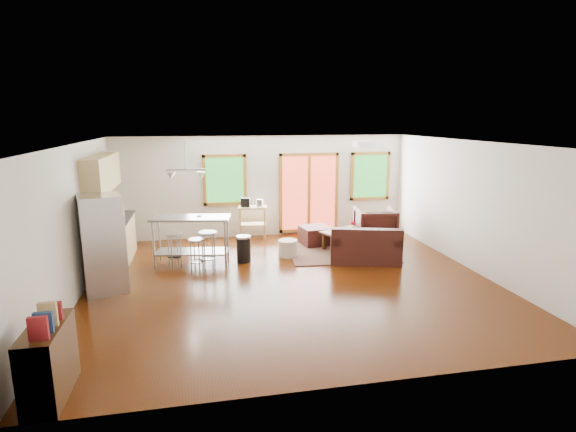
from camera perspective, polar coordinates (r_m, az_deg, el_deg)
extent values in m
cube|color=#321202|center=(8.65, 0.40, -8.27)|extent=(7.50, 7.00, 0.02)
cube|color=silver|center=(8.11, 0.42, 9.33)|extent=(7.50, 7.00, 0.02)
cube|color=beige|center=(11.69, -3.11, 3.78)|extent=(7.50, 0.02, 2.60)
cube|color=beige|center=(8.39, -25.63, -0.84)|extent=(0.02, 7.00, 2.60)
cube|color=beige|center=(9.76, 22.58, 1.13)|extent=(0.02, 7.00, 2.60)
cube|color=beige|center=(5.03, 8.67, -8.01)|extent=(7.50, 0.02, 2.60)
cube|color=#1F5D22|center=(11.51, -8.03, 4.55)|extent=(0.94, 0.02, 1.14)
cube|color=#8C5E20|center=(11.44, -8.12, 7.57)|extent=(1.10, 0.05, 0.08)
cube|color=#8C5E20|center=(11.61, -7.94, 1.56)|extent=(1.10, 0.05, 0.08)
cube|color=#8C5E20|center=(11.49, -10.57, 4.45)|extent=(0.08, 0.05, 1.30)
cube|color=#8C5E20|center=(11.55, -5.50, 4.64)|extent=(0.08, 0.05, 1.30)
cube|color=#C13D29|center=(11.90, 2.67, 2.96)|extent=(1.44, 0.02, 1.94)
cube|color=#8C5E20|center=(11.78, 2.72, 7.81)|extent=(1.60, 0.05, 0.08)
cube|color=#8C5E20|center=(12.10, 2.63, -1.76)|extent=(1.60, 0.05, 0.08)
cube|color=#8C5E20|center=(11.74, -0.93, 2.84)|extent=(0.08, 0.05, 2.10)
cube|color=#8C5E20|center=(12.10, 6.17, 3.06)|extent=(0.08, 0.05, 2.10)
cube|color=#8C5E20|center=(11.90, 2.67, 2.96)|extent=(0.08, 0.05, 1.94)
cube|color=#1F5D22|center=(12.36, 10.39, 5.00)|extent=(0.94, 0.02, 1.14)
cube|color=#8C5E20|center=(12.30, 10.50, 7.82)|extent=(1.10, 0.05, 0.08)
cube|color=#8C5E20|center=(12.45, 10.28, 2.21)|extent=(1.10, 0.05, 0.08)
cube|color=#8C5E20|center=(12.18, 8.15, 4.97)|extent=(0.08, 0.05, 1.30)
cube|color=#8C5E20|center=(12.56, 12.56, 5.02)|extent=(0.08, 0.05, 1.30)
cube|color=#485434|center=(10.46, 6.68, -4.56)|extent=(2.49, 2.00, 0.02)
cube|color=black|center=(9.90, 9.73, -4.44)|extent=(1.66, 1.22, 0.41)
cube|color=black|center=(9.49, 9.97, -2.71)|extent=(1.48, 0.60, 0.38)
cube|color=black|center=(9.79, 6.04, -2.79)|extent=(0.42, 0.86, 0.16)
cube|color=black|center=(9.90, 13.50, -2.89)|extent=(0.42, 0.86, 0.16)
cube|color=black|center=(9.85, 7.87, -2.85)|extent=(0.74, 0.69, 0.12)
cube|color=black|center=(9.91, 11.64, -2.90)|extent=(0.74, 0.69, 0.12)
cube|color=#321C0A|center=(10.62, 7.39, -2.01)|extent=(1.30, 1.07, 0.04)
cube|color=#321C0A|center=(10.19, 6.36, -3.89)|extent=(0.09, 0.09, 0.40)
cube|color=#321C0A|center=(10.82, 10.07, -3.04)|extent=(0.09, 0.09, 0.40)
cube|color=#321C0A|center=(10.55, 4.57, -3.29)|extent=(0.09, 0.09, 0.40)
cube|color=#321C0A|center=(11.16, 8.26, -2.51)|extent=(0.09, 0.09, 0.40)
imported|color=black|center=(11.32, 11.00, -0.95)|extent=(1.05, 1.00, 0.95)
cube|color=black|center=(10.99, 3.49, -2.51)|extent=(0.76, 0.76, 0.45)
cylinder|color=beige|center=(10.07, -0.04, -4.11)|extent=(0.54, 0.54, 0.37)
imported|color=silver|center=(10.52, 8.19, -1.78)|extent=(0.21, 0.22, 0.19)
sphere|color=red|center=(10.51, 8.31, -0.95)|extent=(0.08, 0.08, 0.07)
sphere|color=red|center=(10.45, 8.12, -0.91)|extent=(0.08, 0.08, 0.07)
sphere|color=red|center=(10.51, 8.11, -0.72)|extent=(0.08, 0.08, 0.07)
imported|color=maroon|center=(10.61, 9.77, -1.41)|extent=(0.21, 0.10, 0.29)
cube|color=tan|center=(10.13, -21.21, -3.31)|extent=(0.60, 2.20, 0.90)
cube|color=black|center=(10.02, -21.41, -0.72)|extent=(0.64, 2.24, 0.04)
cube|color=tan|center=(9.88, -22.57, 5.09)|extent=(0.36, 2.20, 0.70)
cylinder|color=#B7BABC|center=(9.52, -21.97, -0.74)|extent=(0.12, 0.12, 0.18)
cube|color=black|center=(10.38, -21.10, 0.42)|extent=(0.22, 0.18, 0.20)
cube|color=#B7BABC|center=(8.55, -22.44, -3.30)|extent=(0.86, 0.85, 1.74)
cube|color=gray|center=(8.58, -20.20, -3.06)|extent=(0.20, 0.62, 1.70)
cylinder|color=gray|center=(8.34, -19.94, -2.43)|extent=(0.03, 0.03, 1.16)
cylinder|color=gray|center=(8.75, -20.34, -1.79)|extent=(0.03, 0.03, 1.16)
cube|color=#B7BABC|center=(9.56, -12.27, -0.23)|extent=(1.70, 0.90, 0.04)
cube|color=gray|center=(9.75, -12.07, -4.44)|extent=(1.58, 0.79, 0.03)
cylinder|color=gray|center=(9.61, -16.69, -3.56)|extent=(0.05, 0.05, 0.98)
cylinder|color=gray|center=(9.35, -7.96, -3.59)|extent=(0.05, 0.05, 0.98)
cylinder|color=gray|center=(10.07, -16.00, -2.79)|extent=(0.05, 0.05, 0.98)
cylinder|color=gray|center=(9.82, -7.68, -2.80)|extent=(0.05, 0.05, 0.98)
imported|color=silver|center=(9.59, -11.23, -0.14)|extent=(0.12, 0.11, 0.11)
cylinder|color=#B7BABC|center=(9.50, -14.29, -2.25)|extent=(0.44, 0.44, 0.04)
cylinder|color=gray|center=(9.71, -13.84, -4.14)|extent=(0.03, 0.03, 0.69)
cylinder|color=gray|center=(9.65, -14.88, -4.29)|extent=(0.03, 0.03, 0.69)
cylinder|color=gray|center=(9.48, -14.53, -4.57)|extent=(0.03, 0.03, 0.69)
cylinder|color=gray|center=(9.54, -13.47, -4.41)|extent=(0.03, 0.03, 0.69)
cylinder|color=gray|center=(9.63, -14.14, -5.04)|extent=(0.41, 0.41, 0.02)
cylinder|color=#B7BABC|center=(9.16, -11.59, -2.99)|extent=(0.42, 0.42, 0.04)
cylinder|color=gray|center=(9.30, -10.81, -4.89)|extent=(0.03, 0.03, 0.64)
cylinder|color=gray|center=(9.36, -11.78, -4.81)|extent=(0.03, 0.03, 0.64)
cylinder|color=gray|center=(9.21, -12.20, -5.11)|extent=(0.03, 0.03, 0.64)
cylinder|color=gray|center=(9.14, -11.21, -5.20)|extent=(0.03, 0.03, 0.64)
cylinder|color=gray|center=(9.29, -11.47, -5.66)|extent=(0.38, 0.38, 0.01)
cylinder|color=#B7BABC|center=(9.19, -10.15, -2.12)|extent=(0.43, 0.43, 0.04)
cylinder|color=gray|center=(9.41, -9.57, -4.26)|extent=(0.03, 0.03, 0.75)
cylinder|color=gray|center=(9.38, -10.79, -4.37)|extent=(0.03, 0.03, 0.75)
cylinder|color=gray|center=(9.19, -10.57, -4.72)|extent=(0.03, 0.03, 0.75)
cylinder|color=gray|center=(9.22, -9.32, -4.60)|extent=(0.03, 0.03, 0.75)
cylinder|color=gray|center=(9.34, -10.03, -5.26)|extent=(0.39, 0.39, 0.02)
cylinder|color=black|center=(9.72, -5.65, -4.28)|extent=(0.40, 0.40, 0.53)
cylinder|color=#B7BABC|center=(9.64, -5.68, -2.66)|extent=(0.41, 0.41, 0.04)
cube|color=tan|center=(11.34, -4.52, 1.12)|extent=(0.77, 0.56, 0.04)
cube|color=tan|center=(11.44, -4.48, -1.01)|extent=(0.72, 0.52, 0.03)
cube|color=tan|center=(11.27, -6.05, -1.14)|extent=(0.05, 0.05, 0.85)
cube|color=tan|center=(11.25, -2.98, -1.11)|extent=(0.05, 0.05, 0.85)
cube|color=tan|center=(11.62, -5.94, -0.72)|extent=(0.05, 0.05, 0.85)
cube|color=tan|center=(11.60, -2.96, -0.70)|extent=(0.05, 0.05, 0.85)
cube|color=black|center=(11.33, -5.45, 1.76)|extent=(0.25, 0.23, 0.22)
cylinder|color=#B7BABC|center=(11.32, -3.61, 1.68)|extent=(0.18, 0.18, 0.18)
cube|color=#321C0A|center=(5.80, -28.12, -16.03)|extent=(0.37, 0.94, 0.84)
cube|color=maroon|center=(5.29, -29.14, -12.37)|extent=(0.19, 0.05, 0.25)
cube|color=navy|center=(5.43, -28.63, -11.80)|extent=(0.19, 0.05, 0.23)
cube|color=tan|center=(5.56, -28.18, -10.96)|extent=(0.19, 0.05, 0.27)
cube|color=maroon|center=(5.71, -27.69, -10.64)|extent=(0.19, 0.05, 0.21)
cube|color=white|center=(9.14, 9.62, 9.00)|extent=(0.35, 0.35, 0.12)
cylinder|color=gray|center=(9.46, -12.93, 7.57)|extent=(0.02, 0.02, 0.60)
cube|color=gray|center=(9.49, -12.85, 5.76)|extent=(0.80, 0.04, 0.03)
cone|color=#B7BABC|center=(9.51, -14.62, 4.96)|extent=(0.18, 0.18, 0.14)
cone|color=#B7BABC|center=(9.50, -11.00, 5.12)|extent=(0.18, 0.18, 0.14)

